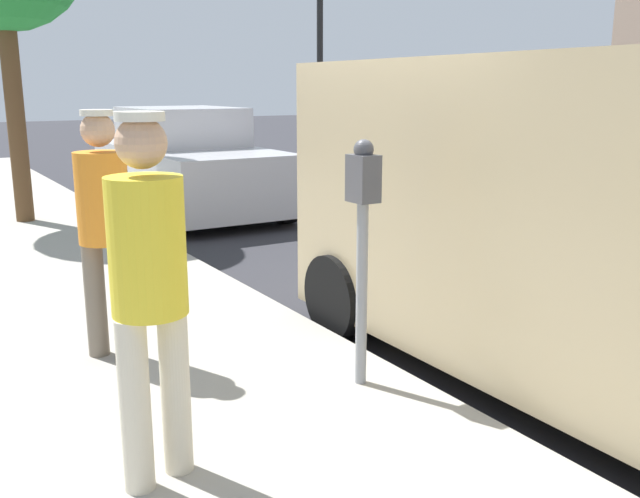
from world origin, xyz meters
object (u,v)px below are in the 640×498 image
at_px(pedestrian_in_yellow, 149,279).
at_px(traffic_light_corner, 348,25).
at_px(parked_sedan_behind, 187,165).
at_px(pedestrian_in_orange, 104,220).
at_px(parking_meter_near, 363,222).

xyz_separation_m(pedestrian_in_yellow, traffic_light_corner, (-9.50, -12.58, 2.38)).
xyz_separation_m(parked_sedan_behind, traffic_light_corner, (-6.39, -4.94, 2.77)).
relative_size(pedestrian_in_yellow, traffic_light_corner, 0.33).
relative_size(pedestrian_in_orange, pedestrian_in_yellow, 0.98).
relative_size(parking_meter_near, pedestrian_in_yellow, 0.89).
distance_m(pedestrian_in_yellow, parked_sedan_behind, 8.25).
bearing_deg(traffic_light_corner, pedestrian_in_orange, 49.69).
bearing_deg(pedestrian_in_yellow, parking_meter_near, -164.25).
bearing_deg(traffic_light_corner, parking_meter_near, 56.50).
distance_m(pedestrian_in_orange, parked_sedan_behind, 6.63).
relative_size(pedestrian_in_orange, traffic_light_corner, 0.32).
bearing_deg(parked_sedan_behind, traffic_light_corner, -142.27).
bearing_deg(pedestrian_in_yellow, parked_sedan_behind, -112.17).
bearing_deg(parked_sedan_behind, parking_meter_near, 77.02).
height_order(parking_meter_near, pedestrian_in_yellow, pedestrian_in_yellow).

